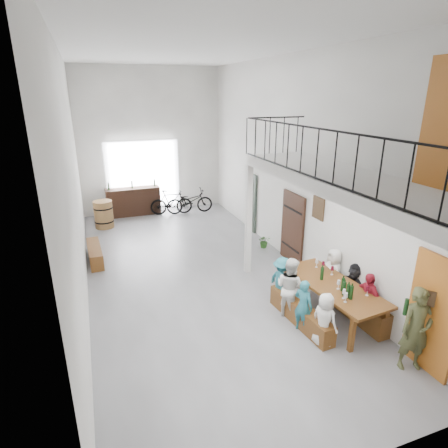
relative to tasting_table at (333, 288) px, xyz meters
name	(u,v)px	position (x,y,z in m)	size (l,w,h in m)	color
floor	(196,272)	(-2.10, 3.05, -0.71)	(12.00, 12.00, 0.00)	slate
room_walls	(192,137)	(-2.10, 3.05, 2.85)	(12.00, 12.00, 12.00)	white
gateway_portal	(143,177)	(-2.50, 8.99, 0.69)	(2.80, 0.08, 2.80)	white
right_wall_decor	(329,220)	(0.60, 1.18, 1.04)	(0.07, 8.28, 5.07)	#A85C1D
balcony	(342,183)	(-0.12, -0.08, 2.26)	(1.52, 5.62, 4.00)	silver
tasting_table	(333,288)	(0.00, 0.00, 0.00)	(1.22, 2.50, 0.79)	brown
bench_inner	(300,314)	(-0.72, 0.03, -0.49)	(0.30, 1.89, 0.44)	brown
bench_wall	(347,301)	(0.47, 0.08, -0.45)	(0.29, 2.26, 0.52)	brown
tableware	(340,282)	(0.00, -0.19, 0.23)	(0.63, 1.54, 0.35)	black
side_bench	(95,254)	(-4.60, 4.72, -0.49)	(0.34, 1.57, 0.44)	brown
oak_barrel	(104,214)	(-4.17, 7.55, -0.22)	(0.66, 0.66, 0.97)	#9B6639
serving_counter	(133,201)	(-2.98, 8.70, -0.17)	(2.03, 0.56, 1.07)	#351D13
counter_bottles	(132,184)	(-2.98, 8.71, 0.51)	(1.79, 0.08, 0.28)	black
guest_left_a	(325,320)	(-0.68, -0.72, -0.17)	(0.53, 0.34, 1.08)	white
guest_left_b	(303,306)	(-0.81, -0.19, -0.15)	(0.41, 0.27, 1.12)	#267280
guest_left_c	(290,287)	(-0.79, 0.39, -0.04)	(0.65, 0.50, 1.33)	white
guest_left_d	(282,281)	(-0.74, 0.84, -0.14)	(0.74, 0.42, 1.14)	#267280
guest_right_a	(367,300)	(0.50, -0.47, -0.12)	(0.69, 0.29, 1.18)	#A71C2E
guest_right_b	(353,287)	(0.62, 0.11, -0.16)	(1.02, 0.33, 1.10)	black
guest_right_c	(333,274)	(0.52, 0.71, -0.10)	(0.59, 0.38, 1.21)	white
host_standing	(416,329)	(0.39, -1.78, 0.06)	(0.56, 0.37, 1.53)	#454929
potted_plant	(264,241)	(0.35, 3.93, -0.50)	(0.37, 0.32, 0.41)	#1C4D15
bicycle_near	(190,201)	(-0.87, 8.15, -0.23)	(0.64, 1.83, 0.96)	black
bicycle_far	(171,202)	(-1.59, 8.23, -0.22)	(0.46, 1.63, 0.98)	black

